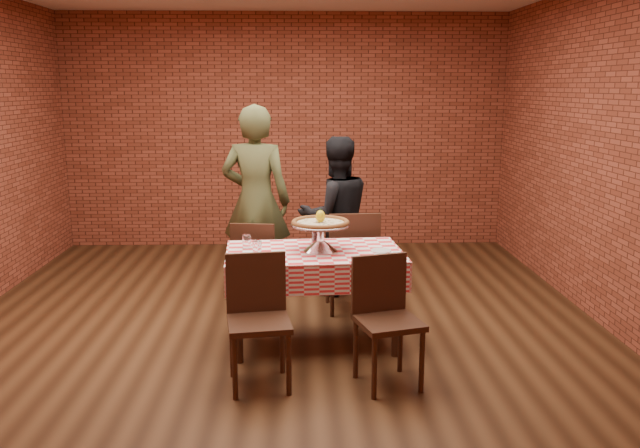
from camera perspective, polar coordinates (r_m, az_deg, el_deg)
The scene contains 19 objects.
ground at distance 5.66m, azimuth -3.48°, elevation -8.91°, with size 6.00×6.00×0.00m, color black.
back_wall at distance 8.31m, azimuth -3.02°, elevation 8.03°, with size 5.50×5.50×0.00m, color maroon.
table at distance 5.19m, azimuth -0.50°, elevation -6.44°, with size 1.34×0.80×0.75m, color #34190E.
tablecloth at distance 5.12m, azimuth -0.51°, elevation -3.59°, with size 1.37×0.84×0.23m, color red, non-canonical shape.
pizza_stand at distance 5.07m, azimuth 0.04°, elevation -1.17°, with size 0.47×0.47×0.21m, color silver, non-canonical shape.
pizza at distance 5.05m, azimuth 0.04°, elevation 0.06°, with size 0.45×0.45×0.03m, color beige.
lemon at distance 5.04m, azimuth 0.04°, elevation 0.67°, with size 0.07×0.07×0.10m, color yellow.
water_glass_left at distance 4.97m, azimuth -5.49°, elevation -2.10°, with size 0.07×0.07×0.11m, color white.
water_glass_right at distance 5.18m, azimuth -6.38°, elevation -1.52°, with size 0.07×0.07×0.11m, color white.
side_plate at distance 5.09m, azimuth 5.33°, elevation -2.33°, with size 0.16×0.16×0.01m, color white.
sweetener_packet_a at distance 5.04m, azimuth 6.42°, elevation -2.53°, with size 0.05×0.04×0.01m, color white.
sweetener_packet_b at distance 5.07m, azimuth 6.51°, elevation -2.44°, with size 0.05×0.04×0.01m, color white.
condiment_caddy at distance 5.33m, azimuth -0.23°, elevation -0.94°, with size 0.10×0.08×0.13m, color silver.
chair_near_left at distance 4.47m, azimuth -5.33°, elevation -8.63°, with size 0.41×0.41×0.89m, color #34190E, non-canonical shape.
chair_near_right at distance 4.49m, azimuth 5.99°, elevation -8.64°, with size 0.40×0.40×0.88m, color #34190E, non-canonical shape.
chair_far_left at distance 5.88m, azimuth -5.51°, elevation -3.74°, with size 0.38×0.38×0.86m, color #34190E, non-canonical shape.
chair_far_right at distance 5.96m, azimuth 2.72°, elevation -3.13°, with size 0.45×0.45×0.93m, color #34190E, non-canonical shape.
diner_olive at distance 6.35m, azimuth -5.59°, elevation 2.01°, with size 0.67×0.44×1.85m, color #444726.
diner_black at distance 6.37m, azimuth 1.39°, elevation 0.69°, with size 0.75×0.58×1.54m, color black.
Camera 1 is at (0.17, -5.29, 2.01)m, focal length 36.81 mm.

